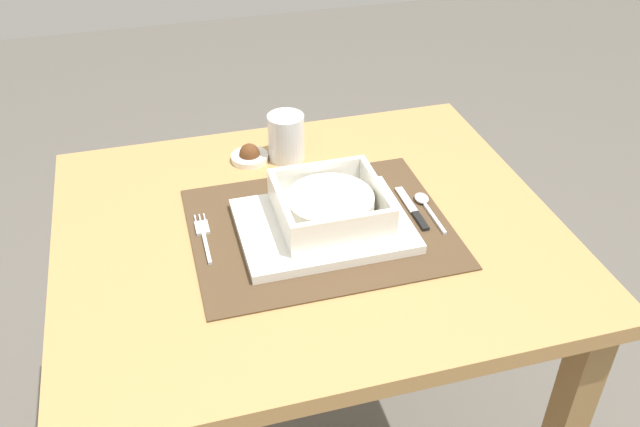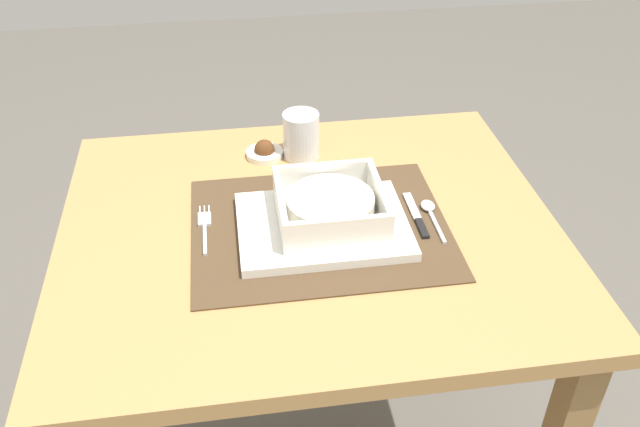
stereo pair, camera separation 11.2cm
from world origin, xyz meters
The scene contains 9 objects.
dining_table centered at (0.00, 0.00, 0.60)m, with size 0.83×0.70×0.72m.
placemat centered at (0.02, -0.01, 0.72)m, with size 0.42×0.34×0.00m, color #4C3823.
serving_plate centered at (0.02, -0.02, 0.73)m, with size 0.28×0.21×0.02m, color white.
porridge_bowl centered at (0.03, -0.01, 0.76)m, with size 0.17×0.17×0.06m.
fork centered at (-0.17, 0.02, 0.72)m, with size 0.02×0.13×0.00m.
spoon centered at (0.21, 0.00, 0.73)m, with size 0.02×0.12×0.01m.
butter_knife centered at (0.18, -0.02, 0.72)m, with size 0.01×0.13×0.01m.
drinking_glass centered at (0.02, 0.22, 0.76)m, with size 0.07×0.07×0.09m.
condiment_saucer centered at (-0.06, 0.23, 0.73)m, with size 0.07×0.07×0.04m.
Camera 2 is at (-0.12, -0.91, 1.40)m, focal length 38.27 mm.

